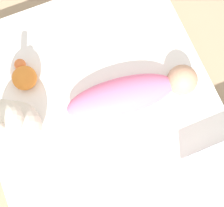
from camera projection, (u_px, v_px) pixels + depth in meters
name	position (u px, v px, depth m)	size (l,w,h in m)	color
ground_plane	(104.00, 119.00, 1.49)	(12.00, 12.00, 0.00)	#9E8466
bed_mattress	(104.00, 116.00, 1.42)	(1.21, 1.00, 0.14)	white
swaddled_baby	(133.00, 93.00, 1.31)	(0.22, 0.58, 0.13)	pink
bunny_plush	(12.00, 125.00, 1.20)	(0.21, 0.21, 0.38)	beige
turtle_plush	(24.00, 76.00, 1.35)	(0.15, 0.11, 0.09)	orange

